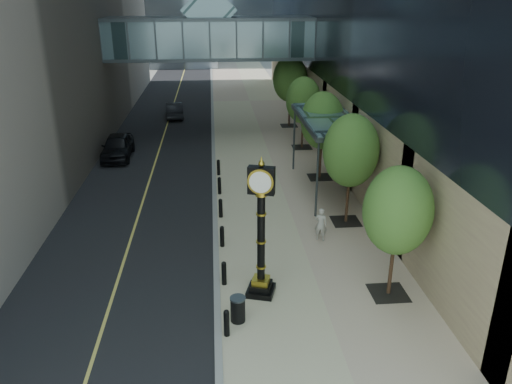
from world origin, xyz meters
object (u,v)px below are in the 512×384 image
(street_clock, at_px, (261,239))
(pedestrian, at_px, (321,224))
(trash_bin, at_px, (238,310))
(car_near, at_px, (117,146))
(car_far, at_px, (174,110))

(street_clock, distance_m, pedestrian, 5.48)
(trash_bin, xyz_separation_m, pedestrian, (4.17, 5.85, 0.36))
(trash_bin, relative_size, pedestrian, 0.56)
(pedestrian, bearing_deg, car_near, -26.37)
(street_clock, xyz_separation_m, pedestrian, (3.19, 4.18, -1.53))
(trash_bin, height_order, car_near, car_near)
(trash_bin, bearing_deg, car_far, 97.67)
(pedestrian, bearing_deg, trash_bin, 77.98)
(street_clock, xyz_separation_m, car_far, (-5.21, 29.81, -1.67))
(street_clock, distance_m, car_far, 30.31)
(street_clock, relative_size, car_far, 1.25)
(pedestrian, bearing_deg, street_clock, 76.07)
(pedestrian, distance_m, car_far, 26.97)
(street_clock, xyz_separation_m, trash_bin, (-0.97, -1.67, -1.89))
(pedestrian, relative_size, car_near, 0.34)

